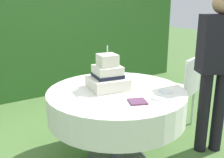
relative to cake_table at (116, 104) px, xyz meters
The scene contains 8 objects.
foliage_hedge 2.60m from the cake_table, 90.00° to the left, with size 5.52×0.69×2.62m, color #336628.
cake_table is the anchor object (origin of this frame).
wedding_cake 0.27m from the cake_table, 107.47° to the left, with size 0.38×0.38×0.40m.
serving_plate_near 0.42m from the cake_table, 63.86° to the right, with size 0.12×0.12×0.01m, color white.
serving_plate_far 0.46m from the cake_table, 38.78° to the right, with size 0.12×0.12×0.01m, color white.
napkin_stack 0.36m from the cake_table, 93.57° to the right, with size 0.14×0.14×0.01m, color #603856.
garden_chair 1.09m from the cake_table, ahead, with size 0.51×0.51×0.89m.
standing_person 1.04m from the cake_table, 21.28° to the right, with size 0.41×0.35×1.60m.
Camera 1 is at (-1.29, -1.92, 1.53)m, focal length 42.96 mm.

